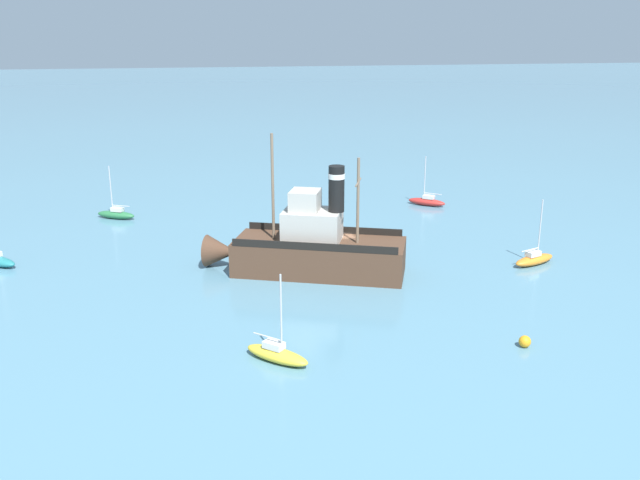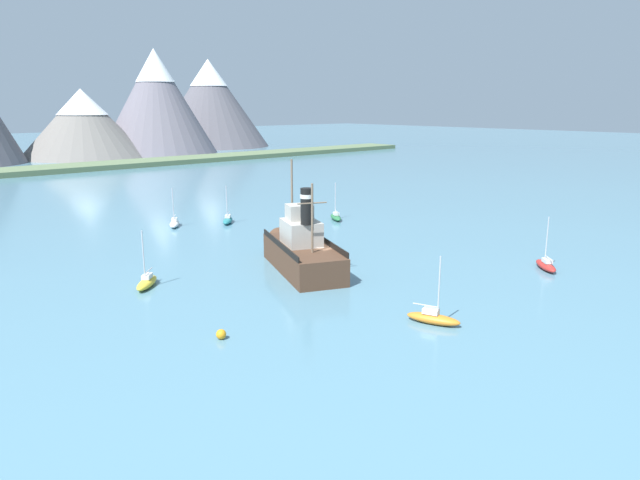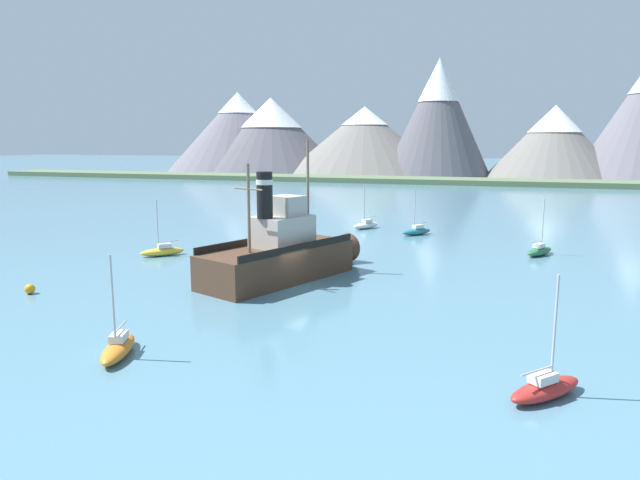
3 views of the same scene
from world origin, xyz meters
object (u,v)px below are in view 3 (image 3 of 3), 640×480
Objects in this scene: sailboat_teal at (416,231)px; mooring_buoy at (30,289)px; sailboat_red at (545,388)px; old_tugboat at (284,254)px; sailboat_green at (539,250)px; sailboat_orange at (118,347)px; sailboat_white at (366,225)px; sailboat_yellow at (162,251)px.

sailboat_teal is 7.38× the size of mooring_buoy.
sailboat_red reaches higher than mooring_buoy.
old_tugboat is 2.98× the size of sailboat_teal.
old_tugboat is 23.42m from sailboat_green.
sailboat_teal is 1.00× the size of sailboat_orange.
sailboat_green is at bearing 56.77° from sailboat_orange.
old_tugboat is 23.31m from sailboat_teal.
sailboat_white is at bearing 149.45° from sailboat_green.
sailboat_green is 1.00× the size of sailboat_orange.
sailboat_yellow is at bearing 117.63° from sailboat_orange.
mooring_buoy is at bearing -95.75° from sailboat_yellow.
sailboat_teal and sailboat_orange have the same top height.
sailboat_white reaches higher than mooring_buoy.
sailboat_orange and sailboat_red have the same top height.
sailboat_teal is 1.00× the size of sailboat_red.
old_tugboat is 2.98× the size of sailboat_orange.
sailboat_teal is at bearing 56.11° from mooring_buoy.
sailboat_yellow reaches higher than mooring_buoy.
mooring_buoy is (-14.87, -33.92, -0.09)m from sailboat_white.
sailboat_red is (18.63, 1.17, 0.00)m from sailboat_orange.
sailboat_red is at bearing -42.63° from old_tugboat.
old_tugboat is at bearing 137.37° from sailboat_red.
old_tugboat is 2.98× the size of sailboat_yellow.
sailboat_teal reaches higher than mooring_buoy.
sailboat_green is 1.00× the size of sailboat_white.
sailboat_yellow is 1.00× the size of sailboat_red.
old_tugboat is 13.86m from sailboat_yellow.
sailboat_yellow and sailboat_red have the same top height.
old_tugboat is at bearing 83.19° from sailboat_orange.
sailboat_orange is at bearing -176.40° from sailboat_red.
sailboat_green is 7.38× the size of mooring_buoy.
sailboat_red is (10.06, -37.64, 0.00)m from sailboat_teal.
sailboat_orange is (-1.97, -16.50, -1.40)m from old_tugboat.
sailboat_teal is 1.00× the size of sailboat_white.
sailboat_red is (-1.68, -29.83, 0.00)m from sailboat_green.
old_tugboat reaches higher than sailboat_green.
old_tugboat is at bearing -91.16° from sailboat_white.
sailboat_orange is at bearing -93.42° from sailboat_white.
sailboat_orange is 1.00× the size of sailboat_red.
sailboat_teal is at bearing 146.37° from sailboat_green.
sailboat_teal and sailboat_yellow have the same top height.
sailboat_teal and sailboat_white have the same top height.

